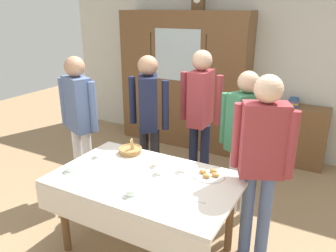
{
  "coord_description": "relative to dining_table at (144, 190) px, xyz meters",
  "views": [
    {
      "loc": [
        1.4,
        -2.36,
        2.16
      ],
      "look_at": [
        0.0,
        0.2,
        1.12
      ],
      "focal_mm": 35.52,
      "sensor_mm": 36.0,
      "label": 1
    }
  ],
  "objects": [
    {
      "name": "tea_cup_far_right",
      "position": [
        0.07,
        0.14,
        0.13
      ],
      "size": [
        0.13,
        0.13,
        0.06
      ],
      "color": "white",
      "rests_on": "dining_table"
    },
    {
      "name": "dining_table",
      "position": [
        0.0,
        0.0,
        0.0
      ],
      "size": [
        1.61,
        1.01,
        0.77
      ],
      "color": "brown",
      "rests_on": "ground"
    },
    {
      "name": "person_by_cabinet",
      "position": [
        0.57,
        1.0,
        0.31
      ],
      "size": [
        0.52,
        0.41,
        1.59
      ],
      "color": "silver",
      "rests_on": "ground"
    },
    {
      "name": "bread_basket",
      "position": [
        -0.41,
        0.39,
        0.14
      ],
      "size": [
        0.24,
        0.24,
        0.16
      ],
      "color": "#9E7542",
      "rests_on": "dining_table"
    },
    {
      "name": "person_behind_table_right",
      "position": [
        -0.05,
        1.31,
        0.4
      ],
      "size": [
        0.52,
        0.37,
        1.72
      ],
      "color": "#191E38",
      "rests_on": "ground"
    },
    {
      "name": "mantel_clock",
      "position": [
        -0.68,
        2.59,
        1.58
      ],
      "size": [
        0.18,
        0.11,
        0.24
      ],
      "color": "brown",
      "rests_on": "wall_cabinet"
    },
    {
      "name": "person_near_right_end",
      "position": [
        -0.55,
        0.97,
        0.36
      ],
      "size": [
        0.52,
        0.41,
        1.67
      ],
      "color": "#232328",
      "rests_on": "ground"
    },
    {
      "name": "spoon_front_edge",
      "position": [
        -0.13,
        -0.09,
        0.11
      ],
      "size": [
        0.12,
        0.02,
        0.01
      ],
      "color": "silver",
      "rests_on": "dining_table"
    },
    {
      "name": "spoon_back_edge",
      "position": [
        -0.14,
        -0.27,
        0.11
      ],
      "size": [
        0.12,
        0.02,
        0.01
      ],
      "color": "silver",
      "rests_on": "dining_table"
    },
    {
      "name": "tea_cup_near_left",
      "position": [
        0.06,
        -0.28,
        0.13
      ],
      "size": [
        0.13,
        0.13,
        0.06
      ],
      "color": "silver",
      "rests_on": "dining_table"
    },
    {
      "name": "ground_plane",
      "position": [
        0.0,
        0.23,
        -0.66
      ],
      "size": [
        12.0,
        12.0,
        0.0
      ],
      "primitive_type": "plane",
      "color": "#997A56",
      "rests_on": "ground"
    },
    {
      "name": "bookshelf_low",
      "position": [
        0.79,
        2.64,
        -0.23
      ],
      "size": [
        0.99,
        0.35,
        0.86
      ],
      "color": "brown",
      "rests_on": "ground"
    },
    {
      "name": "tea_cup_center",
      "position": [
        0.23,
        0.28,
        0.13
      ],
      "size": [
        0.13,
        0.13,
        0.06
      ],
      "color": "white",
      "rests_on": "dining_table"
    },
    {
      "name": "person_beside_shelf",
      "position": [
        0.88,
        0.43,
        0.37
      ],
      "size": [
        0.52,
        0.33,
        1.68
      ],
      "color": "slate",
      "rests_on": "ground"
    },
    {
      "name": "tea_cup_front_edge",
      "position": [
        -0.63,
        0.15,
        0.13
      ],
      "size": [
        0.13,
        0.13,
        0.06
      ],
      "color": "white",
      "rests_on": "dining_table"
    },
    {
      "name": "tea_cup_mid_left",
      "position": [
        -0.03,
        0.27,
        0.13
      ],
      "size": [
        0.13,
        0.13,
        0.06
      ],
      "color": "white",
      "rests_on": "dining_table"
    },
    {
      "name": "person_behind_table_left",
      "position": [
        -1.21,
        0.54,
        0.36
      ],
      "size": [
        0.52,
        0.32,
        1.67
      ],
      "color": "silver",
      "rests_on": "ground"
    },
    {
      "name": "back_wall",
      "position": [
        0.0,
        2.88,
        0.69
      ],
      "size": [
        6.4,
        0.1,
        2.7
      ],
      "primitive_type": "cube",
      "color": "silver",
      "rests_on": "ground"
    },
    {
      "name": "pastry_plate",
      "position": [
        0.47,
        0.32,
        0.12
      ],
      "size": [
        0.28,
        0.28,
        0.05
      ],
      "color": "white",
      "rests_on": "dining_table"
    },
    {
      "name": "wall_cabinet",
      "position": [
        -0.9,
        2.59,
        0.4
      ],
      "size": [
        2.09,
        0.46,
        2.12
      ],
      "color": "brown",
      "rests_on": "ground"
    },
    {
      "name": "book_stack",
      "position": [
        0.79,
        2.64,
        0.25
      ],
      "size": [
        0.15,
        0.19,
        0.11
      ],
      "color": "#2D5184",
      "rests_on": "bookshelf_low"
    },
    {
      "name": "spoon_center",
      "position": [
        0.57,
        -0.1,
        0.11
      ],
      "size": [
        0.12,
        0.02,
        0.01
      ],
      "color": "silver",
      "rests_on": "dining_table"
    },
    {
      "name": "tea_cup_far_left",
      "position": [
        -0.66,
        -0.2,
        0.13
      ],
      "size": [
        0.13,
        0.13,
        0.06
      ],
      "color": "silver",
      "rests_on": "dining_table"
    }
  ]
}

